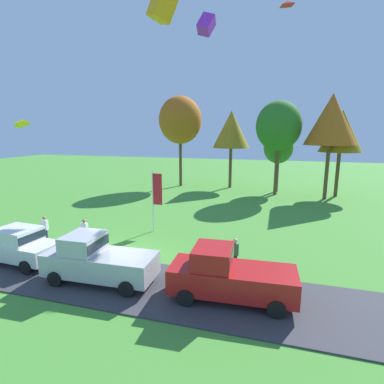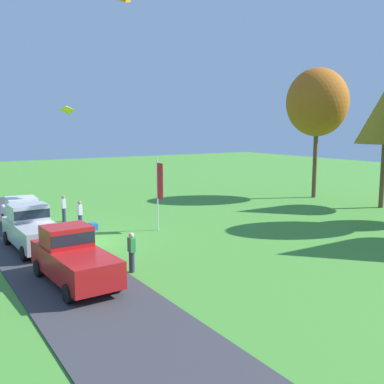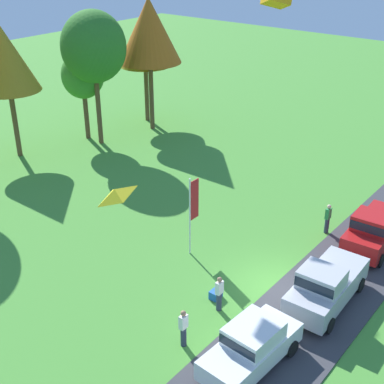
# 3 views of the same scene
# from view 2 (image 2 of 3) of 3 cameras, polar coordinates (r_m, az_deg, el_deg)

# --- Properties ---
(ground_plane) EXTENTS (120.00, 120.00, 0.00)m
(ground_plane) POSITION_cam_2_polar(r_m,az_deg,el_deg) (24.64, -13.96, -6.20)
(ground_plane) COLOR #478E33
(pavement_strip) EXTENTS (36.00, 4.40, 0.06)m
(pavement_strip) POSITION_cam_2_polar(r_m,az_deg,el_deg) (24.06, -19.04, -6.70)
(pavement_strip) COLOR #38383D
(pavement_strip) RESTS_ON ground
(car_sedan_mid_row) EXTENTS (4.50, 2.18, 1.84)m
(car_sedan_mid_row) POSITION_cam_2_polar(r_m,az_deg,el_deg) (28.58, -20.79, -2.36)
(car_sedan_mid_row) COLOR white
(car_sedan_mid_row) RESTS_ON ground
(car_pickup_far_end) EXTENTS (5.06, 2.19, 2.14)m
(car_pickup_far_end) POSITION_cam_2_polar(r_m,az_deg,el_deg) (23.65, -19.63, -4.30)
(car_pickup_far_end) COLOR #B7B7BC
(car_pickup_far_end) RESTS_ON ground
(car_pickup_by_flagpole) EXTENTS (5.09, 2.26, 2.14)m
(car_pickup_by_flagpole) POSITION_cam_2_polar(r_m,az_deg,el_deg) (18.15, -14.90, -7.88)
(car_pickup_by_flagpole) COLOR red
(car_pickup_by_flagpole) RESTS_ON ground
(person_beside_suv) EXTENTS (0.36, 0.24, 1.71)m
(person_beside_suv) POSITION_cam_2_polar(r_m,az_deg,el_deg) (19.12, -7.68, -7.55)
(person_beside_suv) COLOR #2D334C
(person_beside_suv) RESTS_ON ground
(person_on_lawn) EXTENTS (0.36, 0.24, 1.71)m
(person_on_lawn) POSITION_cam_2_polar(r_m,az_deg,el_deg) (27.49, -14.04, -2.82)
(person_on_lawn) COLOR #2D334C
(person_on_lawn) RESTS_ON ground
(person_watching_sky) EXTENTS (0.36, 0.24, 1.71)m
(person_watching_sky) POSITION_cam_2_polar(r_m,az_deg,el_deg) (29.92, -15.98, -1.99)
(person_watching_sky) COLOR #2D334C
(person_watching_sky) RESTS_ON ground
(tree_far_right) EXTENTS (5.16, 5.16, 10.89)m
(tree_far_right) POSITION_cam_2_polar(r_m,az_deg,el_deg) (39.68, 15.62, 10.88)
(tree_far_right) COLOR brown
(tree_far_right) RESTS_ON ground
(flag_banner) EXTENTS (0.71, 0.08, 4.20)m
(flag_banner) POSITION_cam_2_polar(r_m,az_deg,el_deg) (25.98, -4.18, 0.77)
(flag_banner) COLOR silver
(flag_banner) RESTS_ON ground
(cooler_box) EXTENTS (0.56, 0.40, 0.40)m
(cooler_box) POSITION_cam_2_polar(r_m,az_deg,el_deg) (27.27, -12.42, -4.30)
(cooler_box) COLOR blue
(cooler_box) RESTS_ON ground
(kite_diamond_mid_center) EXTENTS (1.32, 1.15, 0.63)m
(kite_diamond_mid_center) POSITION_cam_2_polar(r_m,az_deg,el_deg) (31.78, -15.53, 10.20)
(kite_diamond_mid_center) COLOR yellow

